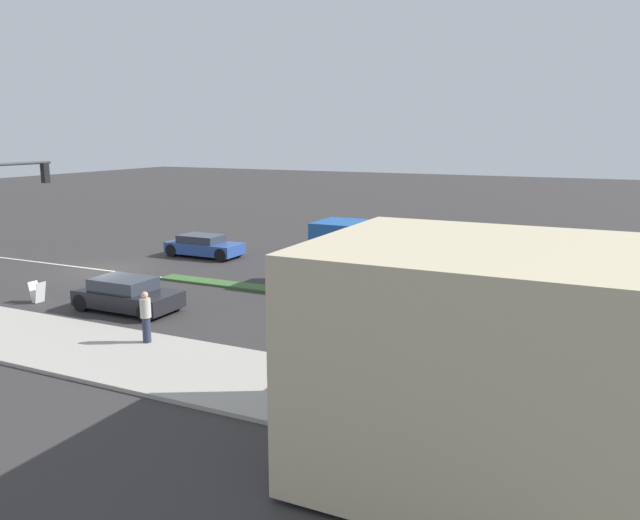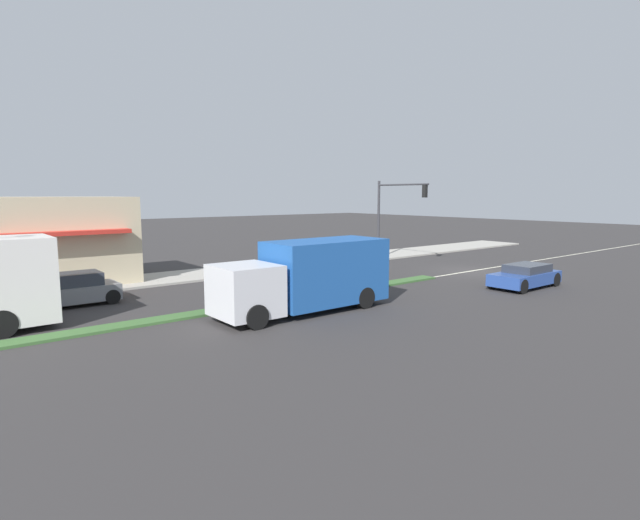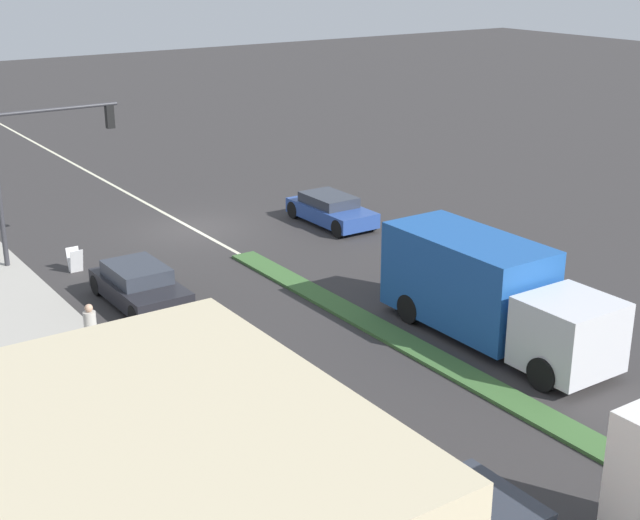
{
  "view_description": "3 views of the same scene",
  "coord_description": "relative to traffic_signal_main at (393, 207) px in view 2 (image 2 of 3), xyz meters",
  "views": [
    {
      "loc": [
        22.52,
        22.77,
        6.63
      ],
      "look_at": [
        -1.18,
        11.42,
        1.29
      ],
      "focal_mm": 35.0,
      "sensor_mm": 36.0,
      "label": 1
    },
    {
      "loc": [
        -18.09,
        26.53,
        4.73
      ],
      "look_at": [
        -1.73,
        13.41,
        1.98
      ],
      "focal_mm": 28.0,
      "sensor_mm": 36.0,
      "label": 2
    },
    {
      "loc": [
        15.11,
        31.21,
        10.71
      ],
      "look_at": [
        1.03,
        10.58,
        1.94
      ],
      "focal_mm": 50.0,
      "sensor_mm": 36.0,
      "label": 3
    }
  ],
  "objects": [
    {
      "name": "warning_aframe_sign",
      "position": [
        -0.46,
        1.68,
        -3.47
      ],
      "size": [
        0.45,
        0.53,
        0.84
      ],
      "color": "silver",
      "rests_on": "ground"
    },
    {
      "name": "traffic_signal_main",
      "position": [
        0.0,
        0.0,
        0.0
      ],
      "size": [
        4.59,
        0.34,
        5.6
      ],
      "color": "#333338",
      "rests_on": "sidewalk_right"
    },
    {
      "name": "ground_plane",
      "position": [
        -6.12,
        17.5,
        -3.9
      ],
      "size": [
        160.0,
        160.0,
        0.0
      ],
      "primitive_type": "plane",
      "color": "#333030"
    },
    {
      "name": "delivery_truck",
      "position": [
        -8.32,
        13.88,
        -2.43
      ],
      "size": [
        2.44,
        7.5,
        2.87
      ],
      "color": "silver",
      "rests_on": "ground"
    },
    {
      "name": "lane_marking_center",
      "position": [
        -6.12,
        -0.5,
        -3.9
      ],
      "size": [
        0.16,
        60.0,
        0.01
      ],
      "primitive_type": "cube",
      "color": "beige",
      "rests_on": "ground"
    },
    {
      "name": "suv_grey",
      "position": [
        -1.12,
        21.25,
        -3.23
      ],
      "size": [
        1.76,
        3.94,
        1.41
      ],
      "color": "slate",
      "rests_on": "ground"
    },
    {
      "name": "sidewalk_right",
      "position": [
        2.88,
        18.0,
        -3.84
      ],
      "size": [
        4.0,
        73.0,
        0.12
      ],
      "primitive_type": "cube",
      "color": "#A8A399",
      "rests_on": "ground"
    },
    {
      "name": "coupe_blue",
      "position": [
        -11.12,
        2.03,
        -3.3
      ],
      "size": [
        1.83,
        4.16,
        1.2
      ],
      "color": "#284793",
      "rests_on": "ground"
    },
    {
      "name": "sedan_dark",
      "position": [
        -1.12,
        5.73,
        -3.29
      ],
      "size": [
        1.9,
        4.0,
        1.26
      ],
      "color": "black",
      "rests_on": "ground"
    },
    {
      "name": "pedestrian",
      "position": [
        1.72,
        9.14,
        -2.91
      ],
      "size": [
        0.34,
        0.34,
        1.66
      ],
      "color": "#282D42",
      "rests_on": "sidewalk_right"
    },
    {
      "name": "building_corner_store",
      "position": [
        4.78,
        20.63,
        -1.52
      ],
      "size": [
        6.17,
        7.28,
        4.51
      ],
      "color": "#C6B793",
      "rests_on": "sidewalk_right"
    }
  ]
}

